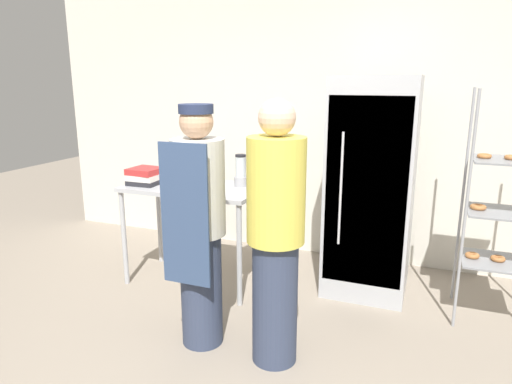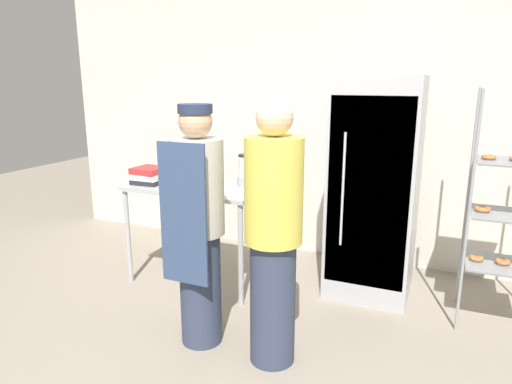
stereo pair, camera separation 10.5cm
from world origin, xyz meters
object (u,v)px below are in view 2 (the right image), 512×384
object	(u,v)px
refrigerator	(375,188)
person_baker	(198,225)
binder_stack	(150,175)
person_customer	(273,235)
donut_box	(197,181)
baking_rack	(509,215)
blender_pitcher	(244,172)

from	to	relation	value
refrigerator	person_baker	distance (m)	1.62
binder_stack	person_baker	world-z (taller)	person_baker
refrigerator	person_customer	xyz separation A→B (m)	(-0.40, -1.32, -0.05)
donut_box	person_baker	distance (m)	0.98
refrigerator	person_baker	size ratio (longest dim) A/B	1.11
refrigerator	binder_stack	xyz separation A→B (m)	(-1.92, -0.51, 0.05)
refrigerator	donut_box	xyz separation A→B (m)	(-1.45, -0.47, 0.03)
donut_box	refrigerator	bearing A→B (deg)	17.96
baking_rack	binder_stack	distance (m)	2.93
person_baker	person_customer	size ratio (longest dim) A/B	0.97
donut_box	blender_pitcher	size ratio (longest dim) A/B	1.00
blender_pitcher	person_customer	world-z (taller)	person_customer
blender_pitcher	binder_stack	bearing A→B (deg)	-164.15
blender_pitcher	donut_box	bearing A→B (deg)	-152.20
refrigerator	person_baker	bearing A→B (deg)	-126.00
person_customer	person_baker	bearing A→B (deg)	179.06
person_customer	baking_rack	bearing A→B (deg)	38.93
refrigerator	baking_rack	world-z (taller)	refrigerator
refrigerator	donut_box	bearing A→B (deg)	-162.04
refrigerator	donut_box	size ratio (longest dim) A/B	6.58
refrigerator	person_customer	distance (m)	1.38
binder_stack	refrigerator	bearing A→B (deg)	15.01
refrigerator	baking_rack	bearing A→B (deg)	-10.46
person_baker	binder_stack	bearing A→B (deg)	140.71
baking_rack	person_customer	bearing A→B (deg)	-141.07
binder_stack	person_customer	world-z (taller)	person_customer
blender_pitcher	person_baker	size ratio (longest dim) A/B	0.17
donut_box	person_baker	bearing A→B (deg)	-58.90
baking_rack	donut_box	xyz separation A→B (m)	(-2.45, -0.29, 0.09)
refrigerator	baking_rack	size ratio (longest dim) A/B	1.05
donut_box	binder_stack	xyz separation A→B (m)	(-0.46, -0.04, 0.02)
person_baker	refrigerator	bearing A→B (deg)	54.00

